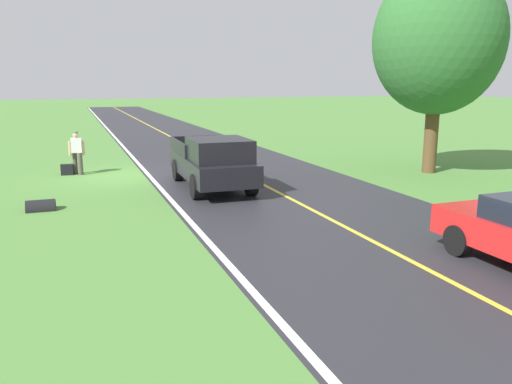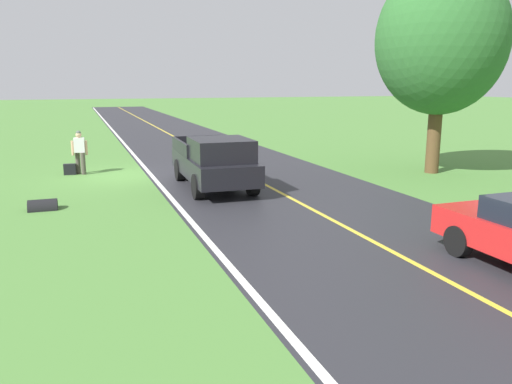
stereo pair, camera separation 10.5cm
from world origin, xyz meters
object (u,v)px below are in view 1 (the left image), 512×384
Objects in this scene: suitcase_carried at (67,170)px; tree_far_side_near at (438,40)px; pickup_truck_passing at (213,161)px; hitchhiker_walking at (77,150)px.

tree_far_side_near is (-13.92, 4.43, 4.99)m from suitcase_carried.
pickup_truck_passing reaches higher than suitcase_carried.
pickup_truck_passing is 0.67× the size of tree_far_side_near.
suitcase_carried is 15.44m from tree_far_side_near.
pickup_truck_passing is (-4.34, 4.59, -0.01)m from hitchhiker_walking.
suitcase_carried is 0.06× the size of tree_far_side_near.
tree_far_side_near reaches higher than hitchhiker_walking.
hitchhiker_walking is 3.80× the size of suitcase_carried.
hitchhiker_walking reaches higher than suitcase_carried.
hitchhiker_walking is 0.32× the size of pickup_truck_passing.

